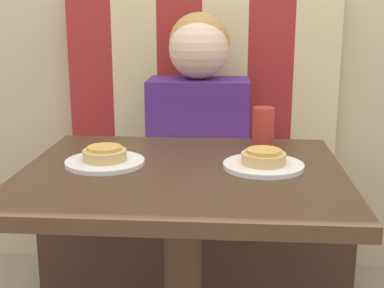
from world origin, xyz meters
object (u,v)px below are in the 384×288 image
at_px(pizza_left, 105,154).
at_px(drinking_cup, 263,127).
at_px(person, 199,104).
at_px(plate_right, 263,166).
at_px(plate_left, 105,162).
at_px(pizza_right, 264,157).

distance_m(pizza_left, drinking_cup, 0.48).
xyz_separation_m(pizza_left, drinking_cup, (0.42, 0.23, 0.03)).
distance_m(person, plate_right, 0.66).
relative_size(person, plate_right, 3.33).
relative_size(plate_left, plate_right, 1.00).
relative_size(person, pizza_left, 6.04).
bearing_deg(drinking_cup, pizza_right, -92.60).
height_order(plate_right, pizza_right, pizza_right).
xyz_separation_m(person, plate_left, (-0.20, -0.63, -0.05)).
xyz_separation_m(person, plate_right, (0.20, -0.63, -0.05)).
relative_size(plate_left, pizza_right, 1.82).
bearing_deg(drinking_cup, plate_right, -92.60).
height_order(person, drinking_cup, person).
bearing_deg(pizza_right, plate_right, -90.00).
bearing_deg(plate_right, pizza_left, 180.00).
relative_size(plate_right, pizza_left, 1.82).
height_order(person, pizza_right, person).
distance_m(plate_right, pizza_right, 0.02).
xyz_separation_m(plate_left, drinking_cup, (0.42, 0.23, 0.05)).
height_order(plate_left, plate_right, same).
relative_size(plate_right, drinking_cup, 1.80).
relative_size(plate_left, pizza_left, 1.82).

